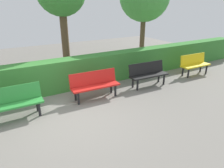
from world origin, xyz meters
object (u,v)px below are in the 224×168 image
(bench_yellow, at_px, (194,64))
(bench_black, at_px, (148,73))
(bench_red, at_px, (95,84))
(bench_green, at_px, (10,102))

(bench_yellow, xyz_separation_m, bench_black, (2.53, -0.02, 0.00))
(bench_yellow, relative_size, bench_black, 0.93)
(bench_yellow, bearing_deg, bench_black, 1.72)
(bench_yellow, bearing_deg, bench_red, 1.36)
(bench_black, xyz_separation_m, bench_green, (4.61, 0.02, 0.00))
(bench_red, relative_size, bench_green, 0.98)
(bench_yellow, distance_m, bench_green, 7.15)
(bench_black, bearing_deg, bench_red, 1.54)
(bench_yellow, height_order, bench_green, same)
(bench_yellow, xyz_separation_m, bench_red, (4.68, -0.06, 0.00))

